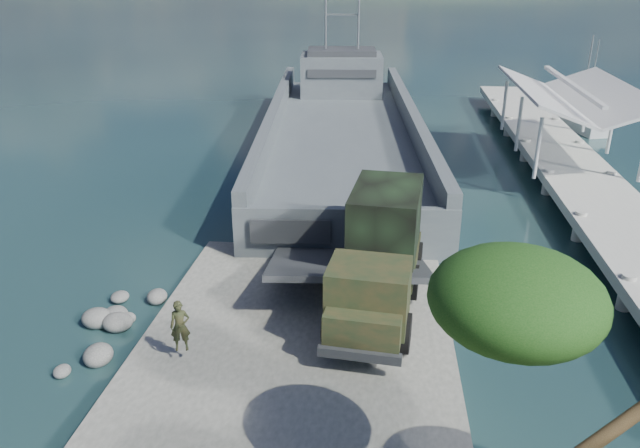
{
  "coord_description": "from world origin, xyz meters",
  "views": [
    {
      "loc": [
        2.43,
        -16.55,
        11.75
      ],
      "look_at": [
        0.17,
        6.0,
        2.02
      ],
      "focal_mm": 35.0,
      "sensor_mm": 36.0,
      "label": 1
    }
  ],
  "objects_px": {
    "landing_craft": "(342,142)",
    "military_truck": "(380,253)",
    "pier": "(567,152)",
    "soldier": "(181,337)",
    "sailboat_near": "(580,124)",
    "sailboat_far": "(588,106)"
  },
  "relations": [
    {
      "from": "sailboat_near",
      "to": "sailboat_far",
      "type": "height_order",
      "value": "sailboat_near"
    },
    {
      "from": "sailboat_far",
      "to": "landing_craft",
      "type": "bearing_deg",
      "value": -125.64
    },
    {
      "from": "soldier",
      "to": "sailboat_far",
      "type": "height_order",
      "value": "sailboat_far"
    },
    {
      "from": "pier",
      "to": "military_truck",
      "type": "relative_size",
      "value": 5.28
    },
    {
      "from": "pier",
      "to": "landing_craft",
      "type": "bearing_deg",
      "value": 165.73
    },
    {
      "from": "soldier",
      "to": "sailboat_near",
      "type": "xyz_separation_m",
      "value": [
        20.33,
        31.72,
        -0.94
      ]
    },
    {
      "from": "soldier",
      "to": "sailboat_near",
      "type": "bearing_deg",
      "value": 42.21
    },
    {
      "from": "military_truck",
      "to": "soldier",
      "type": "bearing_deg",
      "value": -138.08
    },
    {
      "from": "soldier",
      "to": "landing_craft",
      "type": "bearing_deg",
      "value": 66.97
    },
    {
      "from": "pier",
      "to": "military_truck",
      "type": "height_order",
      "value": "pier"
    },
    {
      "from": "landing_craft",
      "to": "soldier",
      "type": "relative_size",
      "value": 22.87
    },
    {
      "from": "pier",
      "to": "sailboat_near",
      "type": "height_order",
      "value": "sailboat_near"
    },
    {
      "from": "soldier",
      "to": "sailboat_near",
      "type": "distance_m",
      "value": 37.69
    },
    {
      "from": "landing_craft",
      "to": "military_truck",
      "type": "distance_m",
      "value": 19.46
    },
    {
      "from": "sailboat_near",
      "to": "soldier",
      "type": "bearing_deg",
      "value": -138.63
    },
    {
      "from": "soldier",
      "to": "sailboat_far",
      "type": "bearing_deg",
      "value": 44.09
    },
    {
      "from": "landing_craft",
      "to": "sailboat_far",
      "type": "xyz_separation_m",
      "value": [
        19.51,
        14.81,
        -0.58
      ]
    },
    {
      "from": "soldier",
      "to": "sailboat_far",
      "type": "distance_m",
      "value": 44.46
    },
    {
      "from": "landing_craft",
      "to": "soldier",
      "type": "distance_m",
      "value": 23.61
    },
    {
      "from": "pier",
      "to": "soldier",
      "type": "xyz_separation_m",
      "value": [
        -16.26,
        -20.07,
        -0.29
      ]
    },
    {
      "from": "military_truck",
      "to": "soldier",
      "type": "xyz_separation_m",
      "value": [
        -5.82,
        -4.15,
        -1.06
      ]
    },
    {
      "from": "landing_craft",
      "to": "sailboat_far",
      "type": "height_order",
      "value": "landing_craft"
    }
  ]
}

